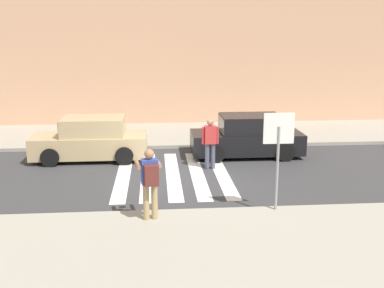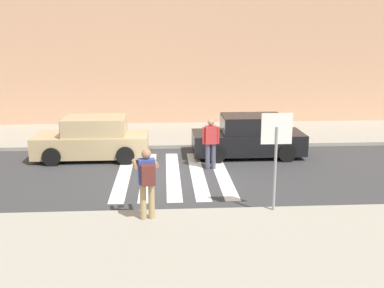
{
  "view_description": "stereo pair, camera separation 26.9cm",
  "coord_description": "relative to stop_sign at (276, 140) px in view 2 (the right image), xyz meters",
  "views": [
    {
      "loc": [
        -0.52,
        -13.83,
        4.41
      ],
      "look_at": [
        0.6,
        -0.2,
        1.1
      ],
      "focal_mm": 42.0,
      "sensor_mm": 36.0,
      "label": 1
    },
    {
      "loc": [
        -0.25,
        -13.85,
        4.41
      ],
      "look_at": [
        0.6,
        -0.2,
        1.1
      ],
      "focal_mm": 42.0,
      "sensor_mm": 36.0,
      "label": 2
    }
  ],
  "objects": [
    {
      "name": "pedestrian_crossing",
      "position": [
        -1.16,
        4.13,
        -0.96
      ],
      "size": [
        0.58,
        0.26,
        1.72
      ],
      "color": "#474C60",
      "rests_on": "ground"
    },
    {
      "name": "crosswalk_stripe_2",
      "position": [
        -2.45,
        3.6,
        -1.93
      ],
      "size": [
        0.44,
        5.2,
        0.01
      ],
      "primitive_type": "cube",
      "color": "silver",
      "rests_on": "ground"
    },
    {
      "name": "sidewalk_near",
      "position": [
        -2.45,
        -2.8,
        -1.86
      ],
      "size": [
        60.0,
        6.0,
        0.14
      ],
      "primitive_type": "cube",
      "color": "#9E998C",
      "rests_on": "ground"
    },
    {
      "name": "crosswalk_stripe_3",
      "position": [
        -1.65,
        3.6,
        -1.93
      ],
      "size": [
        0.44,
        5.2,
        0.01
      ],
      "primitive_type": "cube",
      "color": "silver",
      "rests_on": "ground"
    },
    {
      "name": "stop_sign",
      "position": [
        0.0,
        0.0,
        0.0
      ],
      "size": [
        0.76,
        0.08,
        2.46
      ],
      "color": "gray",
      "rests_on": "sidewalk_near"
    },
    {
      "name": "ground_plane",
      "position": [
        -2.45,
        3.4,
        -1.93
      ],
      "size": [
        120.0,
        120.0,
        0.0
      ],
      "primitive_type": "plane",
      "color": "#38383A"
    },
    {
      "name": "parked_car_tan",
      "position": [
        -5.33,
        5.7,
        -1.21
      ],
      "size": [
        4.1,
        1.92,
        1.55
      ],
      "color": "tan",
      "rests_on": "ground"
    },
    {
      "name": "crosswalk_stripe_1",
      "position": [
        -3.25,
        3.6,
        -1.93
      ],
      "size": [
        0.44,
        5.2,
        0.01
      ],
      "primitive_type": "cube",
      "color": "silver",
      "rests_on": "ground"
    },
    {
      "name": "building_facade_far",
      "position": [
        -2.45,
        13.8,
        1.75
      ],
      "size": [
        56.0,
        4.0,
        7.36
      ],
      "primitive_type": "cube",
      "color": "tan",
      "rests_on": "ground"
    },
    {
      "name": "parked_car_black",
      "position": [
        0.43,
        5.7,
        -1.21
      ],
      "size": [
        4.1,
        1.92,
        1.55
      ],
      "color": "black",
      "rests_on": "ground"
    },
    {
      "name": "crosswalk_stripe_0",
      "position": [
        -4.05,
        3.6,
        -1.93
      ],
      "size": [
        0.44,
        5.2,
        0.01
      ],
      "primitive_type": "cube",
      "color": "silver",
      "rests_on": "ground"
    },
    {
      "name": "sidewalk_far",
      "position": [
        -2.45,
        9.4,
        -1.86
      ],
      "size": [
        60.0,
        4.8,
        0.14
      ],
      "primitive_type": "cube",
      "color": "#9E998C",
      "rests_on": "ground"
    },
    {
      "name": "photographer_with_backpack",
      "position": [
        -3.13,
        -0.4,
        -0.76
      ],
      "size": [
        0.68,
        0.91,
        1.72
      ],
      "color": "tan",
      "rests_on": "sidewalk_near"
    },
    {
      "name": "crosswalk_stripe_4",
      "position": [
        -0.85,
        3.6,
        -1.93
      ],
      "size": [
        0.44,
        5.2,
        0.01
      ],
      "primitive_type": "cube",
      "color": "silver",
      "rests_on": "ground"
    }
  ]
}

